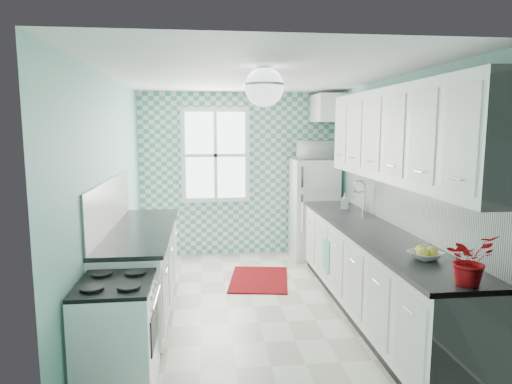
{
  "coord_description": "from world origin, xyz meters",
  "views": [
    {
      "loc": [
        -0.53,
        -4.8,
        1.98
      ],
      "look_at": [
        0.05,
        0.25,
        1.25
      ],
      "focal_mm": 32.0,
      "sensor_mm": 36.0,
      "label": 1
    }
  ],
  "objects": [
    {
      "name": "floor",
      "position": [
        0.0,
        0.0,
        -0.01
      ],
      "size": [
        3.0,
        4.4,
        0.02
      ],
      "primitive_type": "cube",
      "color": "#EEE4CF",
      "rests_on": "ground"
    },
    {
      "name": "ceiling",
      "position": [
        0.0,
        0.0,
        2.51
      ],
      "size": [
        3.0,
        4.4,
        0.02
      ],
      "primitive_type": "cube",
      "color": "white",
      "rests_on": "wall_back"
    },
    {
      "name": "wall_back",
      "position": [
        0.0,
        2.21,
        1.25
      ],
      "size": [
        3.0,
        0.02,
        2.5
      ],
      "primitive_type": "cube",
      "color": "#7BBCAD",
      "rests_on": "floor"
    },
    {
      "name": "wall_front",
      "position": [
        0.0,
        -2.21,
        1.25
      ],
      "size": [
        3.0,
        0.02,
        2.5
      ],
      "primitive_type": "cube",
      "color": "#7BBCAD",
      "rests_on": "floor"
    },
    {
      "name": "wall_left",
      "position": [
        -1.51,
        0.0,
        1.25
      ],
      "size": [
        0.02,
        4.4,
        2.5
      ],
      "primitive_type": "cube",
      "color": "#7BBCAD",
      "rests_on": "floor"
    },
    {
      "name": "wall_right",
      "position": [
        1.51,
        0.0,
        1.25
      ],
      "size": [
        0.02,
        4.4,
        2.5
      ],
      "primitive_type": "cube",
      "color": "#7BBCAD",
      "rests_on": "floor"
    },
    {
      "name": "accent_wall",
      "position": [
        0.0,
        2.19,
        1.25
      ],
      "size": [
        3.0,
        0.01,
        2.5
      ],
      "primitive_type": "cube",
      "color": "#4EA388",
      "rests_on": "wall_back"
    },
    {
      "name": "window",
      "position": [
        -0.35,
        2.16,
        1.55
      ],
      "size": [
        1.04,
        0.05,
        1.44
      ],
      "color": "white",
      "rests_on": "wall_back"
    },
    {
      "name": "backsplash_right",
      "position": [
        1.49,
        -0.4,
        1.2
      ],
      "size": [
        0.02,
        3.6,
        0.51
      ],
      "primitive_type": "cube",
      "color": "white",
      "rests_on": "wall_right"
    },
    {
      "name": "backsplash_left",
      "position": [
        -1.49,
        -0.07,
        1.2
      ],
      "size": [
        0.02,
        2.15,
        0.51
      ],
      "primitive_type": "cube",
      "color": "white",
      "rests_on": "wall_left"
    },
    {
      "name": "upper_cabinets_right",
      "position": [
        1.33,
        -0.6,
        1.9
      ],
      "size": [
        0.33,
        3.2,
        0.9
      ],
      "primitive_type": "cube",
      "color": "white",
      "rests_on": "wall_right"
    },
    {
      "name": "upper_cabinet_fridge",
      "position": [
        1.3,
        1.83,
        2.25
      ],
      "size": [
        0.4,
        0.74,
        0.4
      ],
      "primitive_type": "cube",
      "color": "white",
      "rests_on": "wall_right"
    },
    {
      "name": "ceiling_light",
      "position": [
        0.0,
        -0.8,
        2.32
      ],
      "size": [
        0.34,
        0.34,
        0.35
      ],
      "color": "silver",
      "rests_on": "ceiling"
    },
    {
      "name": "base_cabinets_right",
      "position": [
        1.2,
        -0.4,
        0.45
      ],
      "size": [
        0.6,
        3.6,
        0.9
      ],
      "primitive_type": "cube",
      "color": "white",
      "rests_on": "floor"
    },
    {
      "name": "countertop_right",
      "position": [
        1.19,
        -0.4,
        0.92
      ],
      "size": [
        0.63,
        3.6,
        0.04
      ],
      "primitive_type": "cube",
      "color": "black",
      "rests_on": "base_cabinets_right"
    },
    {
      "name": "base_cabinets_left",
      "position": [
        -1.2,
        -0.07,
        0.45
      ],
      "size": [
        0.6,
        2.15,
        0.9
      ],
      "primitive_type": "cube",
      "color": "white",
      "rests_on": "floor"
    },
    {
      "name": "countertop_left",
      "position": [
        -1.19,
        -0.07,
        0.92
      ],
      "size": [
        0.63,
        2.15,
        0.04
      ],
      "primitive_type": "cube",
      "color": "black",
      "rests_on": "base_cabinets_left"
    },
    {
      "name": "fridge",
      "position": [
        1.11,
        1.83,
        0.75
      ],
      "size": [
        0.65,
        0.65,
        1.5
      ],
      "rotation": [
        0.0,
        0.0,
        -0.06
      ],
      "color": "white",
      "rests_on": "floor"
    },
    {
      "name": "stove",
      "position": [
        -1.2,
        -1.46,
        0.44
      ],
      "size": [
        0.55,
        0.69,
        0.83
      ],
      "rotation": [
        0.0,
        0.0,
        0.04
      ],
      "color": "silver",
      "rests_on": "floor"
    },
    {
      "name": "sink",
      "position": [
        1.2,
        0.42,
        0.93
      ],
      "size": [
        0.52,
        0.43,
        0.53
      ],
      "rotation": [
        0.0,
        0.0,
        -0.04
      ],
      "color": "silver",
      "rests_on": "countertop_right"
    },
    {
      "name": "rug",
      "position": [
        0.16,
        0.87,
        0.01
      ],
      "size": [
        0.89,
        1.15,
        0.02
      ],
      "primitive_type": "cube",
      "rotation": [
        0.0,
        0.0,
        -0.17
      ],
      "color": "maroon",
      "rests_on": "floor"
    },
    {
      "name": "dish_towel",
      "position": [
        0.89,
        0.27,
        0.48
      ],
      "size": [
        0.11,
        0.24,
        0.38
      ],
      "primitive_type": "cube",
      "rotation": [
        0.0,
        0.0,
        0.39
      ],
      "color": "teal",
      "rests_on": "base_cabinets_right"
    },
    {
      "name": "fruit_bowl",
      "position": [
        1.2,
        -1.48,
        0.97
      ],
      "size": [
        0.32,
        0.32,
        0.06
      ],
      "primitive_type": "imported",
      "rotation": [
        0.0,
        0.0,
        0.36
      ],
      "color": "white",
      "rests_on": "countertop_right"
    },
    {
      "name": "potted_plant",
      "position": [
        1.2,
        -2.07,
        1.11
      ],
      "size": [
        0.38,
        0.35,
        0.34
      ],
      "primitive_type": "imported",
      "rotation": [
        0.0,
        0.0,
        0.32
      ],
      "color": "red",
      "rests_on": "countertop_right"
    },
    {
      "name": "soap_bottle",
      "position": [
        1.25,
        0.76,
        1.04
      ],
      "size": [
        0.12,
        0.12,
        0.21
      ],
      "primitive_type": "imported",
      "rotation": [
        0.0,
        0.0,
        -0.41
      ],
      "color": "#809AAD",
      "rests_on": "countertop_right"
    },
    {
      "name": "microwave",
      "position": [
        1.11,
        1.83,
        1.64
      ],
      "size": [
        0.51,
        0.35,
        0.28
      ],
      "primitive_type": "imported",
      "rotation": [
        0.0,
        0.0,
        3.12
      ],
      "color": "silver",
      "rests_on": "fridge"
    }
  ]
}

